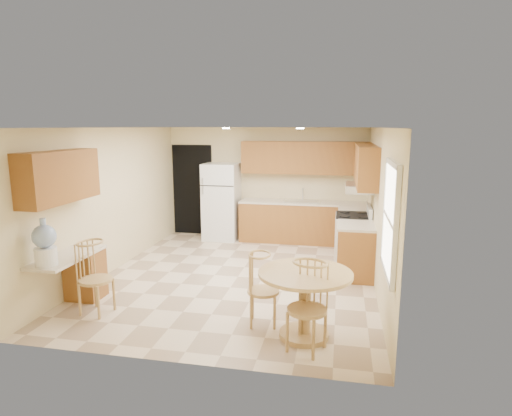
% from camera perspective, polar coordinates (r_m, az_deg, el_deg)
% --- Properties ---
extents(floor, '(5.50, 5.50, 0.00)m').
position_cam_1_polar(floor, '(7.38, -2.44, -9.13)').
color(floor, beige).
rests_on(floor, ground).
extents(ceiling, '(4.50, 5.50, 0.02)m').
position_cam_1_polar(ceiling, '(6.94, -2.61, 10.66)').
color(ceiling, white).
rests_on(ceiling, wall_back).
extents(wall_back, '(4.50, 0.02, 2.50)m').
position_cam_1_polar(wall_back, '(9.72, 1.33, 3.32)').
color(wall_back, beige).
rests_on(wall_back, floor).
extents(wall_front, '(4.50, 0.02, 2.50)m').
position_cam_1_polar(wall_front, '(4.50, -10.89, -5.75)').
color(wall_front, beige).
rests_on(wall_front, floor).
extents(wall_left, '(0.02, 5.50, 2.50)m').
position_cam_1_polar(wall_left, '(7.89, -18.60, 1.00)').
color(wall_left, beige).
rests_on(wall_left, floor).
extents(wall_right, '(0.02, 5.50, 2.50)m').
position_cam_1_polar(wall_right, '(6.88, 15.99, -0.22)').
color(wall_right, beige).
rests_on(wall_right, floor).
extents(doorway, '(0.90, 0.02, 2.10)m').
position_cam_1_polar(doorway, '(10.17, -8.45, 2.41)').
color(doorway, black).
rests_on(doorway, floor).
extents(base_cab_back, '(2.75, 0.60, 0.87)m').
position_cam_1_polar(base_cab_back, '(9.45, 6.23, -1.97)').
color(base_cab_back, '#9A5F27').
rests_on(base_cab_back, floor).
extents(counter_back, '(2.75, 0.63, 0.04)m').
position_cam_1_polar(counter_back, '(9.36, 6.29, 0.74)').
color(counter_back, beige).
rests_on(counter_back, base_cab_back).
extents(base_cab_right_a, '(0.60, 0.59, 0.87)m').
position_cam_1_polar(base_cab_right_a, '(8.85, 12.84, -3.07)').
color(base_cab_right_a, '#9A5F27').
rests_on(base_cab_right_a, floor).
extents(counter_right_a, '(0.63, 0.59, 0.04)m').
position_cam_1_polar(counter_right_a, '(8.75, 12.97, -0.18)').
color(counter_right_a, beige).
rests_on(counter_right_a, base_cab_right_a).
extents(base_cab_right_b, '(0.60, 0.80, 0.87)m').
position_cam_1_polar(base_cab_right_b, '(7.44, 13.11, -5.72)').
color(base_cab_right_b, '#9A5F27').
rests_on(base_cab_right_b, floor).
extents(counter_right_b, '(0.63, 0.80, 0.04)m').
position_cam_1_polar(counter_right_b, '(7.33, 13.27, -2.31)').
color(counter_right_b, beige).
rests_on(counter_right_b, base_cab_right_b).
extents(upper_cab_back, '(2.75, 0.33, 0.70)m').
position_cam_1_polar(upper_cab_back, '(9.38, 6.48, 6.67)').
color(upper_cab_back, '#9A5F27').
rests_on(upper_cab_back, wall_back).
extents(upper_cab_right, '(0.33, 2.42, 0.70)m').
position_cam_1_polar(upper_cab_right, '(7.99, 14.35, 5.69)').
color(upper_cab_right, '#9A5F27').
rests_on(upper_cab_right, wall_right).
extents(upper_cab_left, '(0.33, 1.40, 0.70)m').
position_cam_1_polar(upper_cab_left, '(6.39, -24.72, 3.83)').
color(upper_cab_left, '#9A5F27').
rests_on(upper_cab_left, wall_left).
extents(sink, '(0.78, 0.44, 0.01)m').
position_cam_1_polar(sink, '(9.36, 6.14, 0.88)').
color(sink, silver).
rests_on(sink, counter_back).
extents(range_hood, '(0.50, 0.76, 0.14)m').
position_cam_1_polar(range_hood, '(8.00, 13.61, 2.63)').
color(range_hood, silver).
rests_on(range_hood, upper_cab_right).
extents(desk_pedestal, '(0.48, 0.42, 0.72)m').
position_cam_1_polar(desk_pedestal, '(6.88, -21.79, -8.25)').
color(desk_pedestal, '#9A5F27').
rests_on(desk_pedestal, floor).
extents(desk_top, '(0.50, 1.20, 0.04)m').
position_cam_1_polar(desk_top, '(6.47, -23.86, -5.99)').
color(desk_top, beige).
rests_on(desk_top, desk_pedestal).
extents(window, '(0.06, 1.12, 1.30)m').
position_cam_1_polar(window, '(5.03, 17.54, -1.38)').
color(window, white).
rests_on(window, wall_right).
extents(can_light_a, '(0.14, 0.14, 0.02)m').
position_cam_1_polar(can_light_a, '(8.23, -4.02, 10.56)').
color(can_light_a, white).
rests_on(can_light_a, ceiling).
extents(can_light_b, '(0.14, 0.14, 0.02)m').
position_cam_1_polar(can_light_b, '(7.97, 5.90, 10.53)').
color(can_light_b, white).
rests_on(can_light_b, ceiling).
extents(refrigerator, '(0.76, 0.74, 1.71)m').
position_cam_1_polar(refrigerator, '(9.65, -4.60, 0.87)').
color(refrigerator, white).
rests_on(refrigerator, floor).
extents(stove, '(0.65, 0.76, 1.09)m').
position_cam_1_polar(stove, '(8.18, 12.79, -3.95)').
color(stove, white).
rests_on(stove, floor).
extents(dining_table, '(1.12, 1.12, 0.83)m').
position_cam_1_polar(dining_table, '(5.24, 6.53, -11.40)').
color(dining_table, tan).
rests_on(dining_table, floor).
extents(chair_table_a, '(0.41, 0.53, 0.93)m').
position_cam_1_polar(chair_table_a, '(5.45, 0.81, -10.15)').
color(chair_table_a, tan).
rests_on(chair_table_a, floor).
extents(chair_table_b, '(0.45, 0.50, 1.02)m').
position_cam_1_polar(chair_table_b, '(4.84, 6.75, -12.31)').
color(chair_table_b, tan).
rests_on(chair_table_b, floor).
extents(chair_desk, '(0.44, 0.57, 0.99)m').
position_cam_1_polar(chair_desk, '(6.14, -21.13, -8.08)').
color(chair_desk, tan).
rests_on(chair_desk, floor).
extents(water_crock, '(0.30, 0.30, 0.61)m').
position_cam_1_polar(water_crock, '(6.07, -26.33, -4.35)').
color(water_crock, white).
rests_on(water_crock, desk_top).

